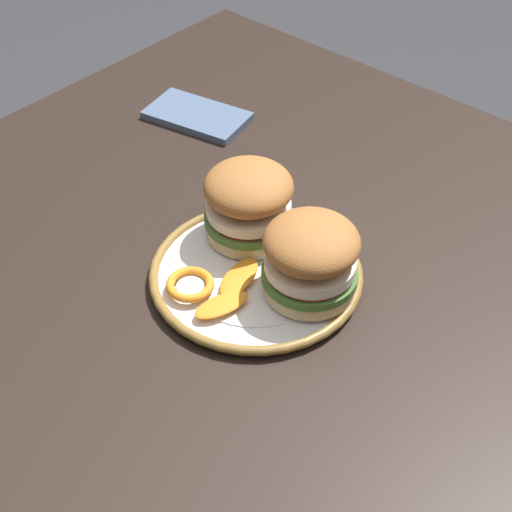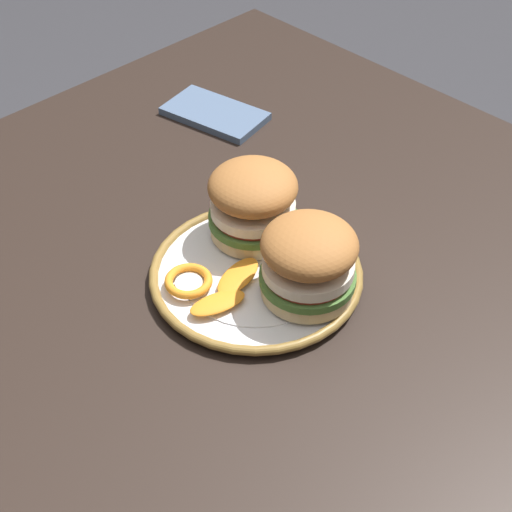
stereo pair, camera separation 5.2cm
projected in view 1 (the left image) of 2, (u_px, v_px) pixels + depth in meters
dining_table at (312, 345)px, 1.00m from camera, size 1.26×1.04×0.72m
dinner_plate at (256, 274)px, 0.96m from camera, size 0.27×0.27×0.02m
sandwich_half_left at (249, 201)px, 0.97m from camera, size 0.14×0.14×0.10m
sandwich_half_right at (311, 257)px, 0.90m from camera, size 0.14×0.14×0.10m
orange_peel_curled at (190, 285)px, 0.93m from camera, size 0.08×0.08×0.01m
orange_peel_strip_long at (222, 305)px, 0.90m from camera, size 0.05×0.08×0.01m
orange_peel_strip_short at (239, 277)px, 0.94m from camera, size 0.05×0.08×0.01m
folded_napkin at (197, 116)px, 1.23m from camera, size 0.18×0.12×0.01m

